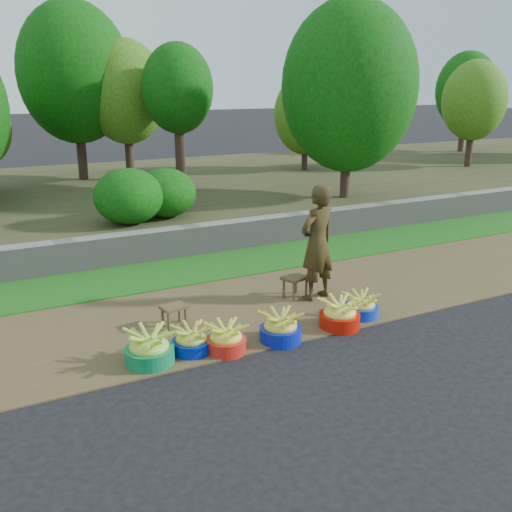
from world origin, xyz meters
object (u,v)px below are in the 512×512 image
basin_b (191,341)px  basin_f (361,306)px  basin_c (226,339)px  basin_e (340,315)px  vendor_woman (317,243)px  stool_right (295,280)px  basin_d (280,328)px  stool_left (174,310)px  basin_a (149,349)px

basin_b → basin_f: size_ratio=0.98×
basin_b → basin_c: size_ratio=0.96×
basin_c → basin_e: size_ratio=0.91×
basin_c → vendor_woman: vendor_woman is taller
stool_right → basin_c: bearing=-145.2°
basin_e → basin_f: 0.48m
basin_e → basin_c: bearing=178.7°
basin_d → basin_c: bearing=176.4°
basin_b → basin_d: basin_d is taller
basin_c → stool_left: size_ratio=1.36×
basin_d → vendor_woman: vendor_woman is taller
basin_a → vendor_woman: vendor_woman is taller
stool_left → basin_d: bearing=-44.4°
basin_d → stool_right: bearing=52.0°
basin_f → stool_right: basin_f is taller
basin_d → stool_left: basin_d is taller
basin_c → stool_right: size_ratio=1.11×
stool_right → basin_d: bearing=-128.0°
basin_c → vendor_woman: 2.22m
basin_a → basin_e: bearing=-3.4°
basin_c → basin_f: size_ratio=1.02×
basin_b → basin_d: bearing=-10.2°
basin_e → vendor_woman: (0.28, 0.99, 0.68)m
basin_a → stool_left: 1.02m
basin_a → basin_c: (0.89, -0.11, -0.03)m
basin_b → stool_right: size_ratio=1.06×
stool_left → stool_right: bearing=5.4°
basin_d → basin_f: size_ratio=1.09×
stool_right → stool_left: bearing=-174.6°
basin_f → basin_e: bearing=-162.3°
vendor_woman → stool_left: bearing=-14.3°
basin_a → basin_c: 0.90m
basin_a → basin_d: bearing=-5.6°
basin_b → basin_c: bearing=-22.0°
basin_a → basin_d: size_ratio=1.09×
basin_c → basin_e: (1.59, -0.04, 0.02)m
basin_e → stool_right: bearing=88.4°
basin_a → stool_left: basin_a is taller
basin_f → basin_c: bearing=-176.9°
stool_left → basin_a: bearing=-125.0°
basin_b → basin_c: (0.37, -0.15, 0.01)m
basin_c → stool_left: bearing=107.9°
basin_c → stool_left: (-0.31, 0.95, 0.08)m
basin_d → stool_right: 1.50m
basin_d → stool_left: size_ratio=1.45×
vendor_woman → stool_right: bearing=-49.7°
basin_b → stool_right: basin_b is taller
basin_f → stool_right: 1.11m
stool_right → basin_f: bearing=-67.6°
basin_e → vendor_woman: 1.24m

